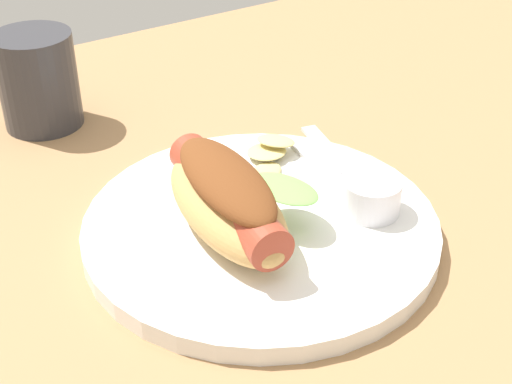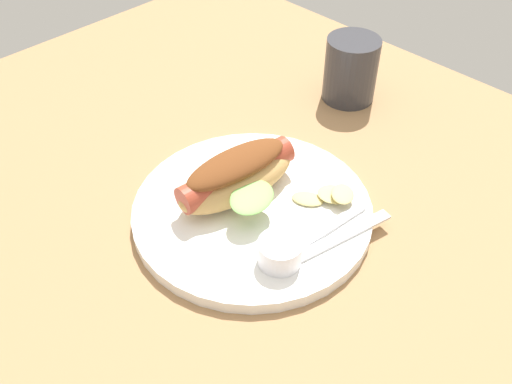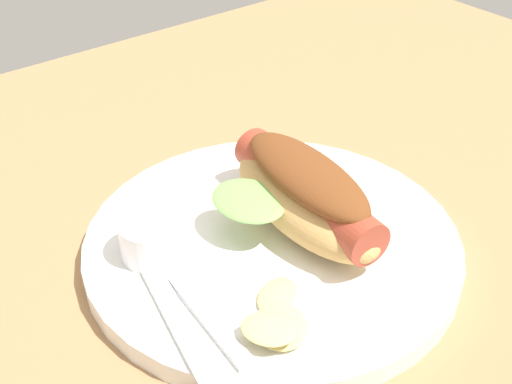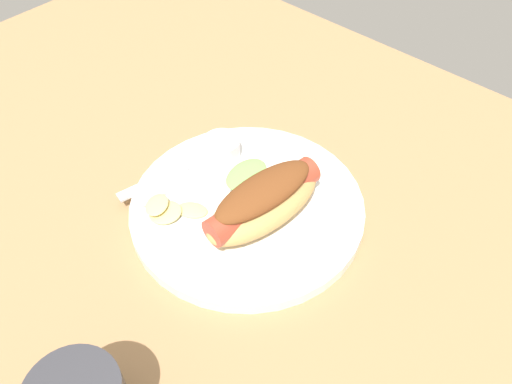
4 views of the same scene
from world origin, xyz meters
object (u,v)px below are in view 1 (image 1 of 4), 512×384
at_px(plate, 261,227).
at_px(drinking_cup, 38,80).
at_px(sauce_ramekin, 371,196).
at_px(knife, 340,163).
at_px(chips_pile, 270,154).
at_px(fork, 330,175).
at_px(hot_dog, 228,198).

relative_size(plate, drinking_cup, 2.96).
bearing_deg(sauce_ramekin, knife, 70.39).
xyz_separation_m(plate, knife, (0.10, 0.03, 0.01)).
xyz_separation_m(sauce_ramekin, drinking_cup, (-0.16, 0.32, 0.02)).
bearing_deg(plate, sauce_ramekin, -25.61).
distance_m(sauce_ramekin, chips_pile, 0.11).
bearing_deg(drinking_cup, knife, -53.81).
height_order(knife, drinking_cup, drinking_cup).
bearing_deg(fork, drinking_cup, -142.16).
height_order(fork, knife, same).
height_order(plate, fork, fork).
xyz_separation_m(chips_pile, drinking_cup, (-0.14, 0.21, 0.03)).
distance_m(plate, knife, 0.11).
bearing_deg(drinking_cup, fork, -57.88).
bearing_deg(knife, chips_pile, -117.83).
bearing_deg(hot_dog, drinking_cup, -163.38).
distance_m(hot_dog, knife, 0.14).
height_order(sauce_ramekin, knife, sauce_ramekin).
distance_m(plate, hot_dog, 0.05).
distance_m(fork, knife, 0.02).
bearing_deg(sauce_ramekin, hot_dog, 159.11).
distance_m(fork, chips_pile, 0.06).
relative_size(plate, chips_pile, 3.95).
height_order(plate, chips_pile, chips_pile).
bearing_deg(chips_pile, knife, -40.69).
relative_size(knife, chips_pile, 1.97).
xyz_separation_m(knife, chips_pile, (-0.05, 0.04, 0.00)).
height_order(fork, drinking_cup, drinking_cup).
distance_m(hot_dog, drinking_cup, 0.28).
bearing_deg(drinking_cup, plate, -74.44).
distance_m(plate, sauce_ramekin, 0.09).
distance_m(sauce_ramekin, fork, 0.06).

